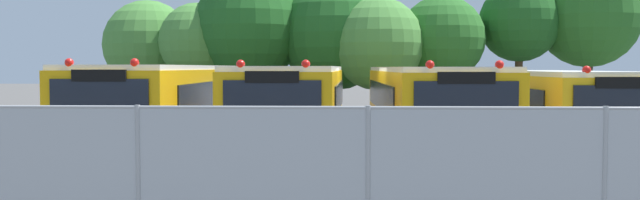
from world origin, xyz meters
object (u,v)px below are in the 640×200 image
school_bus_3 (556,110)px  tree_5 (440,39)px  tree_2 (247,28)px  tree_6 (522,20)px  school_bus_0 (167,106)px  school_bus_1 (295,107)px  tree_4 (375,41)px  tree_0 (150,44)px  tree_3 (333,35)px  school_bus_2 (426,107)px  tree_7 (589,14)px  tree_1 (202,40)px

school_bus_3 → tree_5: tree_5 is taller
tree_2 → tree_6: tree_2 is taller
school_bus_0 → school_bus_1: bearing=174.5°
tree_5 → school_bus_3: bearing=-80.5°
tree_5 → tree_4: bearing=-162.7°
school_bus_0 → tree_0: tree_0 is taller
tree_5 → tree_6: 3.81m
school_bus_0 → tree_3: (4.48, 10.63, 2.53)m
school_bus_3 → school_bus_2: bearing=-0.4°
school_bus_1 → tree_7: (12.18, 11.62, 3.50)m
school_bus_2 → tree_6: tree_6 is taller
tree_3 → tree_4: (1.80, -1.16, -0.35)m
school_bus_1 → tree_2: tree_2 is taller
tree_4 → tree_5: (2.88, 0.90, 0.15)m
tree_5 → school_bus_0: bearing=-131.5°
school_bus_2 → tree_0: (-11.44, 11.87, 2.21)m
school_bus_1 → tree_5: bearing=-116.7°
school_bus_3 → tree_2: 14.98m
tree_2 → tree_4: (5.59, -1.13, -0.65)m
school_bus_2 → tree_0: bearing=-47.5°
tree_1 → tree_6: bearing=2.0°
tree_2 → school_bus_3: bearing=-46.0°
tree_6 → tree_7: tree_7 is taller
school_bus_0 → tree_3: 11.81m
school_bus_2 → tree_1: (-8.67, 10.42, 2.30)m
school_bus_1 → tree_3: size_ratio=1.56×
school_bus_2 → tree_5: tree_5 is taller
school_bus_0 → tree_4: (6.27, 9.47, 2.18)m
tree_3 → tree_6: size_ratio=1.02×
tree_2 → tree_3: bearing=0.5°
school_bus_1 → tree_0: tree_0 is taller
tree_7 → tree_6: bearing=-174.2°
school_bus_1 → tree_4: (2.62, 9.73, 2.20)m
school_bus_1 → tree_5: (5.50, 10.63, 2.35)m
tree_2 → school_bus_2: bearing=-57.6°
tree_1 → tree_4: 7.69m
school_bus_1 → school_bus_2: bearing=-173.2°
tree_0 → tree_3: size_ratio=0.87×
school_bus_3 → tree_7: (4.95, 11.34, 3.56)m
tree_0 → tree_7: 20.00m
tree_0 → tree_5: tree_0 is taller
tree_1 → tree_2: tree_2 is taller
school_bus_0 → school_bus_2: school_bus_0 is taller
school_bus_1 → tree_1: tree_1 is taller
school_bus_2 → tree_4: size_ratio=1.99×
school_bus_1 → tree_1: 12.13m
school_bus_1 → school_bus_3: size_ratio=1.08×
tree_2 → tree_3: tree_2 is taller
school_bus_1 → school_bus_2: (3.67, 0.39, -0.01)m
school_bus_3 → tree_4: size_ratio=1.70×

